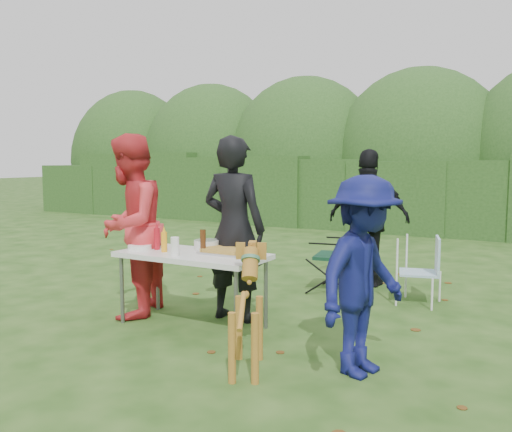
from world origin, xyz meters
The scene contains 20 objects.
ground centered at (0.00, 0.00, 0.00)m, with size 80.00×80.00×0.00m, color #1E4211.
hedge_row centered at (0.00, 8.00, 0.85)m, with size 22.00×1.40×1.70m, color #23471C.
shrub_backdrop centered at (0.00, 9.60, 1.60)m, with size 20.00×2.60×3.20m, color #3D6628.
folding_table centered at (0.03, -0.22, 0.69)m, with size 1.50×0.70×0.74m.
person_cook centered at (0.27, 0.18, 0.95)m, with size 0.69×0.46×1.91m, color black.
person_red_jacket centered at (-0.76, -0.25, 0.97)m, with size 0.94×0.73×1.93m, color red.
person_black_puffy centered at (1.01, 2.34, 0.90)m, with size 1.06×0.44×1.80m, color black.
child centered at (1.90, -0.57, 0.77)m, with size 1.00×0.57×1.55m, color #0E124F.
dog centered at (1.09, -0.97, 0.47)m, with size 0.98×0.39×0.93m, color #A56F26, non-canonical shape.
camping_chair centered at (0.80, 1.83, 0.51)m, with size 0.64×0.64×1.03m, color #113823, non-canonical shape.
lawn_chair centered at (1.81, 1.73, 0.40)m, with size 0.47×0.47×0.79m, color #5096BA, non-canonical shape.
food_tray centered at (0.33, -0.11, 0.75)m, with size 0.45×0.30×0.02m, color #B7B7BA.
focaccia_bread centered at (0.33, -0.11, 0.78)m, with size 0.40×0.26×0.04m, color #B78936.
mustard_bottle centered at (-0.25, -0.31, 0.84)m, with size 0.06×0.06×0.20m, color #FCA51A.
ketchup_bottle centered at (-0.40, -0.24, 0.85)m, with size 0.06×0.06×0.22m, color red.
beer_bottle centered at (0.15, -0.21, 0.86)m, with size 0.06×0.06×0.24m, color #47230F.
paper_towel_roll centered at (-0.56, -0.10, 0.87)m, with size 0.12×0.12×0.26m, color white.
cup_stack centered at (-0.02, -0.43, 0.83)m, with size 0.08×0.08×0.18m, color white.
pasta_bowl centered at (0.05, 0.01, 0.79)m, with size 0.26×0.26×0.10m, color silver.
plate_stack centered at (-0.56, -0.33, 0.77)m, with size 0.24×0.24×0.05m, color white.
Camera 1 is at (3.18, -4.53, 1.66)m, focal length 38.00 mm.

